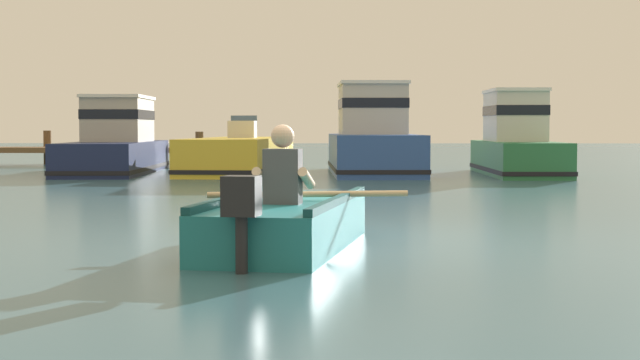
# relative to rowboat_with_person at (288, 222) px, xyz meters

# --- Properties ---
(ground_plane) EXTENTS (120.00, 120.00, 0.00)m
(ground_plane) POSITION_rel_rowboat_with_person_xyz_m (0.53, 0.59, -0.25)
(ground_plane) COLOR #386070
(wooden_dock) EXTENTS (10.76, 1.64, 1.06)m
(wooden_dock) POSITION_rel_rowboat_with_person_xyz_m (-8.77, 20.15, 0.22)
(wooden_dock) COLOR brown
(wooden_dock) RESTS_ON ground
(rowboat_with_person) EXTENTS (1.98, 3.72, 1.19)m
(rowboat_with_person) POSITION_rel_rowboat_with_person_xyz_m (0.00, 0.00, 0.00)
(rowboat_with_person) COLOR #1E727A
(rowboat_with_person) RESTS_ON ground
(moored_boat_navy) EXTENTS (2.16, 6.48, 1.97)m
(moored_boat_navy) POSITION_rel_rowboat_with_person_xyz_m (-5.33, 15.42, 0.47)
(moored_boat_navy) COLOR #19234C
(moored_boat_navy) RESTS_ON ground
(moored_boat_yellow) EXTENTS (2.46, 6.65, 1.47)m
(moored_boat_yellow) POSITION_rel_rowboat_with_person_xyz_m (-2.18, 15.46, 0.17)
(moored_boat_yellow) COLOR gold
(moored_boat_yellow) RESTS_ON ground
(moored_boat_blue) EXTENTS (2.39, 6.07, 2.30)m
(moored_boat_blue) POSITION_rel_rowboat_with_person_xyz_m (1.23, 15.18, 0.60)
(moored_boat_blue) COLOR #2D519E
(moored_boat_blue) RESTS_ON ground
(moored_boat_green) EXTENTS (1.68, 5.34, 2.10)m
(moored_boat_green) POSITION_rel_rowboat_with_person_xyz_m (4.75, 14.73, 0.52)
(moored_boat_green) COLOR #287042
(moored_boat_green) RESTS_ON ground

